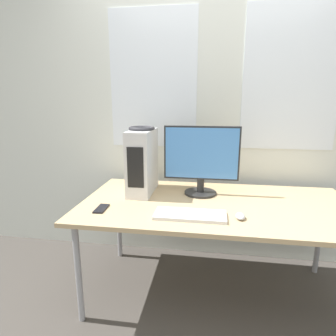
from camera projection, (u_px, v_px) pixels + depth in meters
The scene contains 8 objects.
wall_back at pixel (219, 105), 2.35m from camera, with size 8.00×0.07×2.70m.
desk at pixel (216, 209), 1.93m from camera, with size 1.84×0.95×0.71m.
pc_tower at pixel (142, 162), 2.10m from camera, with size 0.16×0.40×0.47m.
headphones at pixel (142, 128), 2.04m from camera, with size 0.19×0.19×0.02m.
monitor_main at pixel (201, 159), 2.04m from camera, with size 0.55×0.24×0.51m.
keyboard at pixel (190, 215), 1.69m from camera, with size 0.43×0.18×0.02m.
mouse at pixel (240, 216), 1.66m from camera, with size 0.06×0.09×0.03m.
cell_phone at pixel (101, 209), 1.80m from camera, with size 0.07×0.15×0.01m.
Camera 1 is at (-0.05, -1.36, 1.39)m, focal length 30.00 mm.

